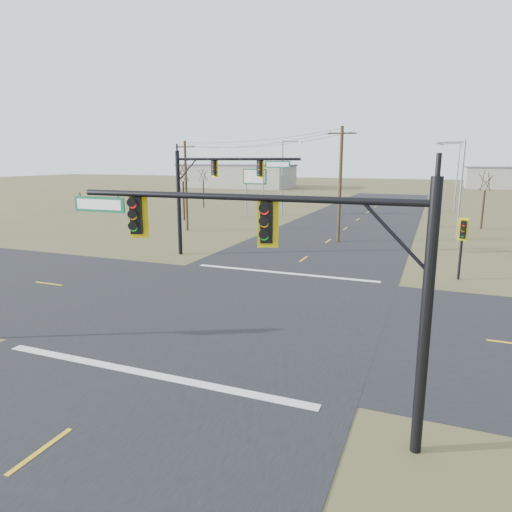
# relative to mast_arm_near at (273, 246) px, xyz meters

# --- Properties ---
(ground) EXTENTS (320.00, 320.00, 0.00)m
(ground) POSITION_rel_mast_arm_near_xyz_m (-4.87, 8.51, -4.94)
(ground) COLOR brown
(ground) RESTS_ON ground
(road_ew) EXTENTS (160.00, 14.00, 0.02)m
(road_ew) POSITION_rel_mast_arm_near_xyz_m (-4.87, 8.51, -4.93)
(road_ew) COLOR black
(road_ew) RESTS_ON ground
(road_ns) EXTENTS (14.00, 160.00, 0.02)m
(road_ns) POSITION_rel_mast_arm_near_xyz_m (-4.87, 8.51, -4.93)
(road_ns) COLOR black
(road_ns) RESTS_ON ground
(stop_bar_near) EXTENTS (12.00, 0.40, 0.01)m
(stop_bar_near) POSITION_rel_mast_arm_near_xyz_m (-4.87, 1.01, -4.91)
(stop_bar_near) COLOR silver
(stop_bar_near) RESTS_ON road_ns
(stop_bar_far) EXTENTS (12.00, 0.40, 0.01)m
(stop_bar_far) POSITION_rel_mast_arm_near_xyz_m (-4.87, 16.01, -4.91)
(stop_bar_far) COLOR silver
(stop_bar_far) RESTS_ON road_ns
(mast_arm_near) EXTENTS (10.34, 0.59, 6.77)m
(mast_arm_near) POSITION_rel_mast_arm_near_xyz_m (0.00, 0.00, 0.00)
(mast_arm_near) COLOR black
(mast_arm_near) RESTS_ON ground
(mast_arm_far) EXTENTS (9.57, 0.50, 7.75)m
(mast_arm_far) POSITION_rel_mast_arm_near_xyz_m (-11.35, 18.84, 0.61)
(mast_arm_far) COLOR black
(mast_arm_far) RESTS_ON ground
(pedestal_signal_ne) EXTENTS (0.59, 0.50, 3.79)m
(pedestal_signal_ne) POSITION_rel_mast_arm_near_xyz_m (5.40, 18.33, -2.13)
(pedestal_signal_ne) COLOR black
(pedestal_signal_ne) RESTS_ON ground
(utility_pole_near) EXTENTS (2.40, 0.54, 9.87)m
(utility_pole_near) POSITION_rel_mast_arm_near_xyz_m (-4.01, 28.54, 0.17)
(utility_pole_near) COLOR #42301C
(utility_pole_near) RESTS_ON ground
(utility_pole_far) EXTENTS (2.18, 0.35, 8.94)m
(utility_pole_far) POSITION_rel_mast_arm_near_xyz_m (-19.76, 29.55, -0.28)
(utility_pole_far) COLOR #42301C
(utility_pole_far) RESTS_ON ground
(highway_sign) EXTENTS (3.16, 0.39, 5.95)m
(highway_sign) POSITION_rel_mast_arm_near_xyz_m (-18.24, 44.39, -0.73)
(highway_sign) COLOR slate
(highway_sign) RESTS_ON ground
(streetlight_a) EXTENTS (2.46, 0.26, 8.84)m
(streetlight_a) POSITION_rel_mast_arm_near_xyz_m (5.57, 34.46, 0.01)
(streetlight_a) COLOR slate
(streetlight_a) RESTS_ON ground
(streetlight_b) EXTENTS (2.62, 0.26, 9.41)m
(streetlight_b) POSITION_rel_mast_arm_near_xyz_m (5.95, 57.84, 0.34)
(streetlight_b) COLOR slate
(streetlight_b) RESTS_ON ground
(streetlight_c) EXTENTS (2.67, 0.43, 9.52)m
(streetlight_c) POSITION_rel_mast_arm_near_xyz_m (-14.77, 45.83, 0.40)
(streetlight_c) COLOR slate
(streetlight_c) RESTS_ON ground
(bare_tree_a) EXTENTS (3.57, 3.57, 7.21)m
(bare_tree_a) POSITION_rel_mast_arm_near_xyz_m (-24.14, 36.40, 0.76)
(bare_tree_a) COLOR black
(bare_tree_a) RESTS_ON ground
(bare_tree_b) EXTENTS (3.13, 3.13, 6.24)m
(bare_tree_b) POSITION_rel_mast_arm_near_xyz_m (-28.44, 49.42, 0.04)
(bare_tree_b) COLOR black
(bare_tree_b) RESTS_ON ground
(bare_tree_c) EXTENTS (3.37, 3.37, 6.39)m
(bare_tree_c) POSITION_rel_mast_arm_near_xyz_m (8.34, 41.67, 0.07)
(bare_tree_c) COLOR black
(bare_tree_c) RESTS_ON ground
(warehouse_left) EXTENTS (28.00, 14.00, 5.50)m
(warehouse_left) POSITION_rel_mast_arm_near_xyz_m (-44.87, 98.51, -2.19)
(warehouse_left) COLOR gray
(warehouse_left) RESTS_ON ground
(warehouse_mid) EXTENTS (20.00, 12.00, 5.00)m
(warehouse_mid) POSITION_rel_mast_arm_near_xyz_m (20.13, 118.51, -2.44)
(warehouse_mid) COLOR gray
(warehouse_mid) RESTS_ON ground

